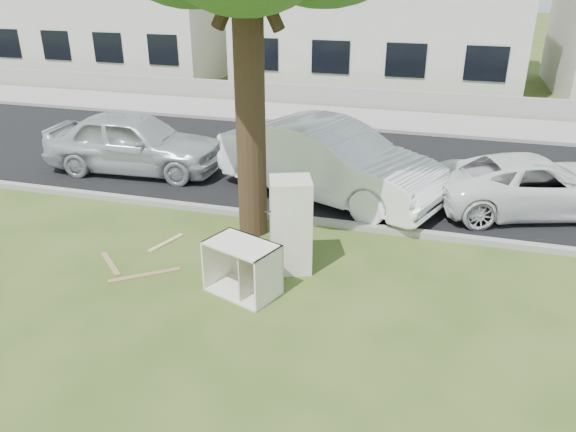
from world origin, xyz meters
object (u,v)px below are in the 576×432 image
(fridge, at_px, (291,225))
(car_center, at_px, (329,161))
(car_right, at_px, (536,185))
(cabinet, at_px, (242,268))
(car_left, at_px, (134,142))

(fridge, bearing_deg, car_center, 70.83)
(car_right, bearing_deg, fridge, 113.09)
(fridge, distance_m, cabinet, 1.15)
(car_left, bearing_deg, car_right, -92.89)
(cabinet, bearing_deg, fridge, 82.15)
(cabinet, distance_m, car_right, 6.69)
(car_right, distance_m, car_left, 9.30)
(cabinet, height_order, car_right, car_right)
(cabinet, height_order, car_left, car_left)
(car_center, distance_m, car_left, 5.00)
(car_right, bearing_deg, car_left, 71.98)
(fridge, distance_m, car_center, 3.33)
(cabinet, height_order, car_center, car_center)
(fridge, xyz_separation_m, car_center, (-0.06, 3.33, 0.03))
(fridge, distance_m, car_left, 6.26)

